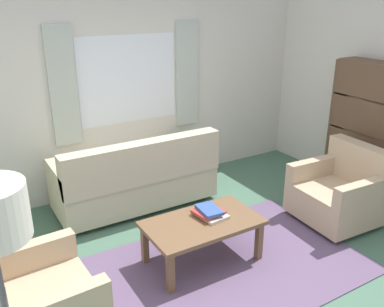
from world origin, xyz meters
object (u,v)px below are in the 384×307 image
object	(u,v)px
armchair_right	(341,192)
coffee_table	(202,226)
couch	(137,179)
book_stack_on_table	(210,212)
armchair_left	(31,306)
bookshelf	(365,130)

from	to	relation	value
armchair_right	coffee_table	world-z (taller)	armchair_right
couch	book_stack_on_table	size ratio (longest dim) A/B	5.60
armchair_left	coffee_table	bearing A→B (deg)	-84.23
armchair_right	bookshelf	xyz separation A→B (m)	(0.71, 0.32, 0.53)
armchair_right	book_stack_on_table	size ratio (longest dim) A/B	2.60
armchair_left	bookshelf	size ratio (longest dim) A/B	0.51
armchair_left	bookshelf	bearing A→B (deg)	-86.93
armchair_right	bookshelf	distance (m)	0.94
armchair_left	coffee_table	world-z (taller)	armchair_left
coffee_table	armchair_right	bearing A→B (deg)	-4.30
coffee_table	book_stack_on_table	size ratio (longest dim) A/B	3.24
book_stack_on_table	armchair_right	bearing A→B (deg)	-6.47
couch	armchair_left	xyz separation A→B (m)	(-1.54, -1.60, -0.01)
book_stack_on_table	bookshelf	xyz separation A→B (m)	(2.37, 0.13, 0.41)
couch	book_stack_on_table	bearing A→B (deg)	98.70
couch	armchair_right	bearing A→B (deg)	141.42
couch	armchair_right	distance (m)	2.38
armchair_left	armchair_right	bearing A→B (deg)	-90.97
couch	armchair_right	size ratio (longest dim) A/B	2.16
armchair_left	bookshelf	world-z (taller)	bookshelf
couch	bookshelf	size ratio (longest dim) A/B	1.10
armchair_left	book_stack_on_table	bearing A→B (deg)	-83.04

